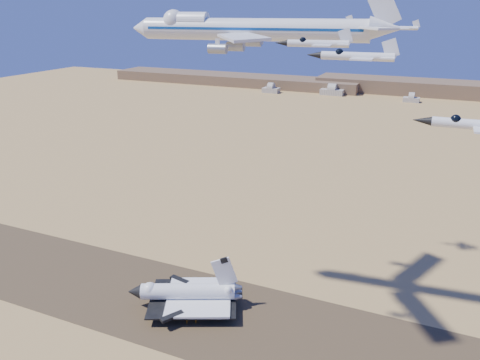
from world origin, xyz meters
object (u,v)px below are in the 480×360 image
at_px(carrier_747, 244,29).
at_px(crew_b, 187,322).
at_px(crew_a, 196,322).
at_px(crew_c, 189,319).
at_px(shuttle, 187,293).
at_px(chase_jet_b, 355,56).
at_px(chase_jet_e, 334,23).
at_px(chase_jet_f, 400,28).
at_px(chase_jet_c, 476,124).
at_px(chase_jet_a, 316,43).

height_order(carrier_747, crew_b, carrier_747).
distance_m(carrier_747, crew_a, 102.64).
relative_size(carrier_747, crew_c, 53.56).
xyz_separation_m(shuttle, crew_b, (5.18, -9.43, -4.79)).
height_order(chase_jet_b, chase_jet_e, chase_jet_e).
bearing_deg(carrier_747, chase_jet_f, 48.92).
relative_size(crew_b, crew_c, 1.05).
xyz_separation_m(crew_a, chase_jet_c, (75.80, -48.08, 90.39)).
bearing_deg(chase_jet_a, chase_jet_c, -41.83).
relative_size(crew_a, crew_b, 1.02).
bearing_deg(carrier_747, crew_b, -124.23).
height_order(shuttle, crew_c, shuttle).
xyz_separation_m(crew_b, chase_jet_a, (49.19, -27.08, 99.72)).
bearing_deg(carrier_747, chase_jet_a, -59.13).
bearing_deg(shuttle, chase_jet_e, 35.31).
height_order(crew_b, chase_jet_c, chase_jet_c).
distance_m(shuttle, chase_jet_f, 132.75).
relative_size(crew_c, chase_jet_b, 0.11).
bearing_deg(chase_jet_a, crew_a, 140.50).
bearing_deg(crew_b, crew_a, -95.98).
bearing_deg(chase_jet_b, carrier_747, 123.37).
bearing_deg(crew_b, crew_c, -18.51).
relative_size(shuttle, chase_jet_c, 2.68).
xyz_separation_m(chase_jet_c, chase_jet_f, (-24.58, 128.54, 8.61)).
distance_m(carrier_747, chase_jet_b, 80.22).
bearing_deg(chase_jet_c, crew_b, 148.09).
bearing_deg(carrier_747, crew_a, -119.34).
xyz_separation_m(chase_jet_a, chase_jet_e, (-18.65, 96.88, 1.05)).
distance_m(crew_c, chase_jet_b, 123.78).
height_order(chase_jet_a, chase_jet_f, chase_jet_a).
relative_size(crew_c, chase_jet_c, 0.10).
distance_m(chase_jet_b, chase_jet_c, 21.38).
bearing_deg(chase_jet_b, chase_jet_e, 101.72).
xyz_separation_m(shuttle, chase_jet_a, (54.38, -36.52, 94.94)).
distance_m(carrier_747, chase_jet_c, 96.61).
relative_size(shuttle, crew_a, 24.72).
bearing_deg(crew_b, chase_jet_e, -52.43).
bearing_deg(chase_jet_f, crew_a, -130.59).
height_order(shuttle, chase_jet_b, chase_jet_b).
relative_size(crew_c, chase_jet_e, 0.10).
distance_m(crew_a, chase_jet_f, 137.47).
height_order(carrier_747, chase_jet_c, carrier_747).
xyz_separation_m(carrier_747, crew_a, (-9.33, -21.37, -99.96)).
bearing_deg(crew_a, chase_jet_c, -122.52).
distance_m(carrier_747, chase_jet_f, 72.43).
bearing_deg(chase_jet_f, shuttle, -137.51).
xyz_separation_m(shuttle, chase_jet_e, (35.72, 60.37, 95.99)).
xyz_separation_m(crew_c, chase_jet_c, (79.05, -48.60, 90.46)).
height_order(crew_a, chase_jet_c, chase_jet_c).
distance_m(crew_a, crew_b, 3.18).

